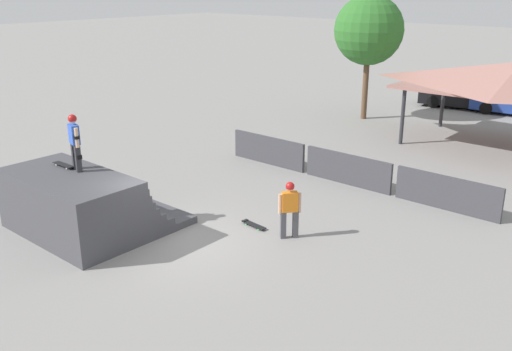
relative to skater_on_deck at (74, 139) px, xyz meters
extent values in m
plane|color=gray|center=(2.68, 0.99, -2.58)|extent=(160.00, 160.00, 0.00)
cube|color=#424247|center=(0.19, 0.42, -2.48)|extent=(4.04, 3.78, 0.21)
cube|color=#424247|center=(0.19, 0.01, -2.27)|extent=(4.04, 2.96, 0.21)
cube|color=#424247|center=(0.19, -0.14, -2.05)|extent=(4.04, 2.66, 0.21)
cube|color=#424247|center=(0.19, -0.25, -1.84)|extent=(4.04, 2.46, 0.21)
cube|color=#424247|center=(0.19, -0.32, -1.63)|extent=(4.04, 2.32, 0.21)
cube|color=#424247|center=(0.19, -0.37, -1.42)|extent=(4.04, 2.21, 0.21)
cube|color=#424247|center=(0.19, -0.40, -1.21)|extent=(4.04, 2.14, 0.21)
cube|color=#424247|center=(0.19, -0.42, -1.00)|extent=(4.04, 2.10, 0.21)
cylinder|color=silver|center=(0.19, 0.61, -0.93)|extent=(3.96, 0.07, 0.07)
cube|color=#2D2D33|center=(0.16, -0.05, -0.52)|extent=(0.17, 0.17, 0.75)
cube|color=black|center=(0.16, -0.02, -0.47)|extent=(0.20, 0.17, 0.11)
cube|color=#2D2D33|center=(-0.16, 0.05, -0.52)|extent=(0.17, 0.17, 0.75)
cube|color=black|center=(-0.15, 0.07, -0.47)|extent=(0.20, 0.17, 0.11)
cube|color=blue|center=(0.00, 0.00, 0.12)|extent=(0.45, 0.31, 0.53)
cylinder|color=beige|center=(0.24, -0.07, 0.08)|extent=(0.12, 0.12, 0.53)
cylinder|color=black|center=(0.24, -0.07, 0.09)|extent=(0.19, 0.19, 0.08)
cylinder|color=beige|center=(-0.24, 0.07, 0.08)|extent=(0.12, 0.12, 0.53)
cylinder|color=black|center=(-0.24, 0.07, 0.09)|extent=(0.19, 0.19, 0.08)
sphere|color=beige|center=(0.00, 0.00, 0.52)|extent=(0.21, 0.21, 0.21)
sphere|color=#B21919|center=(0.00, 0.00, 0.54)|extent=(0.23, 0.23, 0.23)
cylinder|color=silver|center=(-0.30, -0.01, -0.86)|extent=(0.05, 0.03, 0.05)
cylinder|color=silver|center=(-0.30, -0.15, -0.86)|extent=(0.05, 0.03, 0.05)
cylinder|color=silver|center=(-0.81, -0.02, -0.86)|extent=(0.05, 0.03, 0.05)
cylinder|color=silver|center=(-0.81, -0.16, -0.86)|extent=(0.05, 0.03, 0.05)
cube|color=black|center=(-0.55, -0.09, -0.83)|extent=(0.83, 0.21, 0.02)
cube|color=black|center=(-0.18, -0.08, -0.81)|extent=(0.10, 0.20, 0.02)
cube|color=#4C4C51|center=(4.70, 3.11, -2.20)|extent=(0.20, 0.20, 0.77)
cube|color=#4C4C51|center=(4.91, 3.36, -2.20)|extent=(0.20, 0.20, 0.77)
cube|color=orange|center=(4.81, 3.24, -1.54)|extent=(0.43, 0.45, 0.54)
cylinder|color=tan|center=(4.64, 3.04, -1.59)|extent=(0.14, 0.14, 0.54)
cylinder|color=tan|center=(4.97, 3.43, -1.59)|extent=(0.14, 0.14, 0.54)
sphere|color=tan|center=(4.81, 3.24, -1.13)|extent=(0.21, 0.21, 0.21)
sphere|color=#B21919|center=(4.81, 3.24, -1.11)|extent=(0.24, 0.24, 0.24)
cylinder|color=green|center=(3.37, 3.10, -2.56)|extent=(0.05, 0.03, 0.05)
cylinder|color=green|center=(3.38, 3.24, -2.56)|extent=(0.05, 0.03, 0.05)
cylinder|color=green|center=(3.87, 3.05, -2.56)|extent=(0.05, 0.03, 0.05)
cylinder|color=green|center=(3.89, 3.19, -2.56)|extent=(0.05, 0.03, 0.05)
cube|color=black|center=(3.63, 3.15, -2.52)|extent=(0.83, 0.28, 0.02)
cube|color=black|center=(3.25, 3.18, -2.50)|extent=(0.12, 0.21, 0.02)
cube|color=#3D3D42|center=(0.20, 7.92, -2.06)|extent=(3.28, 0.12, 1.05)
cube|color=#3D3D42|center=(3.69, 7.92, -2.06)|extent=(3.28, 0.12, 1.05)
cube|color=#3D3D42|center=(7.18, 7.92, -2.06)|extent=(3.28, 0.12, 1.05)
cylinder|color=#2D2D33|center=(2.69, 13.72, -1.41)|extent=(0.16, 0.16, 2.36)
cylinder|color=#2D2D33|center=(2.69, 17.74, -1.41)|extent=(0.16, 0.16, 2.36)
cylinder|color=brown|center=(-0.93, 16.78, -1.02)|extent=(0.28, 0.28, 3.13)
sphere|color=#2D6B28|center=(-0.93, 16.78, 1.74)|extent=(3.33, 3.33, 3.33)
cube|color=black|center=(1.70, 22.52, -2.10)|extent=(4.46, 2.53, 0.62)
cube|color=#283342|center=(1.59, 22.50, -1.56)|extent=(2.20, 1.82, 0.46)
cube|color=black|center=(1.59, 22.50, -1.33)|extent=(2.10, 1.76, 0.04)
cylinder|color=black|center=(2.80, 23.55, -2.26)|extent=(0.67, 0.32, 0.64)
cylinder|color=black|center=(3.11, 22.00, -2.26)|extent=(0.67, 0.32, 0.64)
cylinder|color=black|center=(0.28, 23.04, -2.26)|extent=(0.67, 0.32, 0.64)
cylinder|color=black|center=(0.60, 21.49, -2.26)|extent=(0.67, 0.32, 0.64)
cylinder|color=black|center=(3.22, 23.25, -2.26)|extent=(0.66, 0.26, 0.64)
cylinder|color=black|center=(3.37, 21.79, -2.26)|extent=(0.66, 0.26, 0.64)
camera|label=1|loc=(13.30, -7.97, 4.01)|focal=40.00mm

